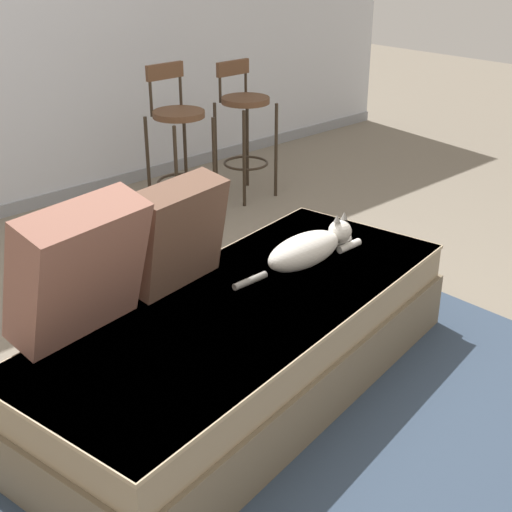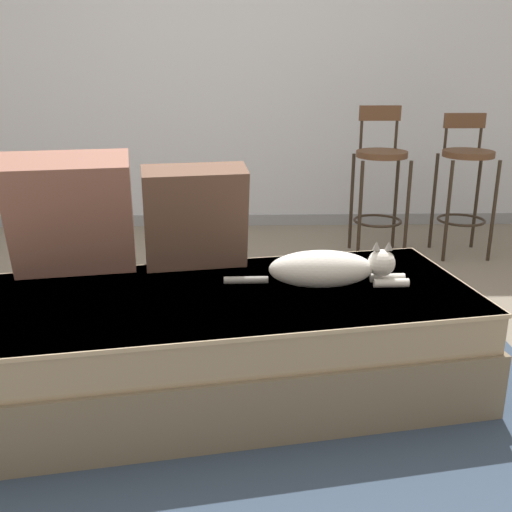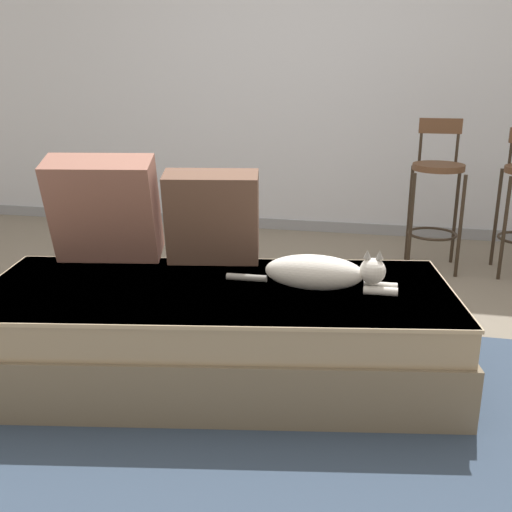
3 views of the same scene
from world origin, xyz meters
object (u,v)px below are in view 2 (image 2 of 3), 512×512
(throw_pillow_corner, at_px, (71,215))
(cat, at_px, (329,269))
(couch, at_px, (219,342))
(bar_stool_near_window, at_px, (380,174))
(bar_stool_by_doorway, at_px, (465,174))
(throw_pillow_middle, at_px, (195,217))

(throw_pillow_corner, bearing_deg, cat, -8.50)
(couch, xyz_separation_m, throw_pillow_corner, (-0.61, 0.22, 0.48))
(couch, xyz_separation_m, cat, (0.44, 0.07, 0.29))
(bar_stool_near_window, height_order, bar_stool_by_doorway, bar_stool_near_window)
(bar_stool_near_window, distance_m, bar_stool_by_doorway, 0.58)
(couch, height_order, cat, cat)
(bar_stool_near_window, bearing_deg, bar_stool_by_doorway, -0.04)
(throw_pillow_corner, height_order, throw_pillow_middle, throw_pillow_corner)
(throw_pillow_corner, xyz_separation_m, cat, (1.05, -0.16, -0.19))
(couch, bearing_deg, bar_stool_by_doorway, 48.18)
(throw_pillow_middle, bearing_deg, throw_pillow_corner, -170.21)
(throw_pillow_corner, distance_m, throw_pillow_middle, 0.51)
(throw_pillow_middle, relative_size, bar_stool_near_window, 0.46)
(couch, bearing_deg, bar_stool_near_window, 60.23)
(cat, bearing_deg, bar_stool_by_doorway, 55.96)
(throw_pillow_middle, xyz_separation_m, cat, (0.55, -0.24, -0.15))
(couch, height_order, bar_stool_by_doorway, bar_stool_by_doorway)
(couch, bearing_deg, throw_pillow_corner, 159.89)
(throw_pillow_middle, bearing_deg, bar_stool_near_window, 52.72)
(bar_stool_near_window, xyz_separation_m, bar_stool_by_doorway, (0.58, -0.00, -0.00))
(couch, height_order, throw_pillow_middle, throw_pillow_middle)
(throw_pillow_corner, bearing_deg, throw_pillow_middle, 9.79)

